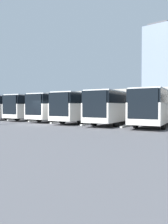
# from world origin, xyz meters

# --- Properties ---
(ground_plane) EXTENTS (600.00, 600.00, 0.00)m
(ground_plane) POSITION_xyz_m (0.00, 0.00, 0.00)
(ground_plane) COLOR #5B5B60
(bus_1) EXTENTS (4.04, 12.42, 3.37)m
(bus_1) POSITION_xyz_m (-10.35, -5.90, 1.88)
(bus_1) COLOR silver
(bus_1) RESTS_ON ground_plane
(curb_divider_1) EXTENTS (0.91, 5.60, 0.15)m
(curb_divider_1) POSITION_xyz_m (-8.28, -4.10, 0.07)
(curb_divider_1) COLOR #B2B2AD
(curb_divider_1) RESTS_ON ground_plane
(bus_2) EXTENTS (4.04, 12.42, 3.37)m
(bus_2) POSITION_xyz_m (-6.21, -5.62, 1.88)
(bus_2) COLOR silver
(bus_2) RESTS_ON ground_plane
(curb_divider_2) EXTENTS (0.91, 5.60, 0.15)m
(curb_divider_2) POSITION_xyz_m (-4.14, -3.82, 0.07)
(curb_divider_2) COLOR #B2B2AD
(curb_divider_2) RESTS_ON ground_plane
(bus_3) EXTENTS (4.04, 12.42, 3.37)m
(bus_3) POSITION_xyz_m (-2.07, -5.68, 1.88)
(bus_3) COLOR silver
(bus_3) RESTS_ON ground_plane
(curb_divider_3) EXTENTS (0.91, 5.60, 0.15)m
(curb_divider_3) POSITION_xyz_m (-0.00, -3.87, 0.07)
(curb_divider_3) COLOR #B2B2AD
(curb_divider_3) RESTS_ON ground_plane
(bus_4) EXTENTS (4.04, 12.42, 3.37)m
(bus_4) POSITION_xyz_m (2.07, -6.09, 1.88)
(bus_4) COLOR silver
(bus_4) RESTS_ON ground_plane
(curb_divider_4) EXTENTS (0.91, 5.60, 0.15)m
(curb_divider_4) POSITION_xyz_m (4.14, -4.29, 0.07)
(curb_divider_4) COLOR #B2B2AD
(curb_divider_4) RESTS_ON ground_plane
(bus_5) EXTENTS (4.04, 12.42, 3.37)m
(bus_5) POSITION_xyz_m (6.21, -6.01, 1.88)
(bus_5) COLOR silver
(bus_5) RESTS_ON ground_plane
(curb_divider_5) EXTENTS (0.91, 5.60, 0.15)m
(curb_divider_5) POSITION_xyz_m (8.28, -4.20, 0.07)
(curb_divider_5) COLOR #B2B2AD
(curb_divider_5) RESTS_ON ground_plane
(bus_6) EXTENTS (4.04, 12.42, 3.37)m
(bus_6) POSITION_xyz_m (10.35, -5.58, 1.88)
(bus_6) COLOR silver
(bus_6) RESTS_ON ground_plane
(curb_divider_6) EXTENTS (0.91, 5.60, 0.15)m
(curb_divider_6) POSITION_xyz_m (12.42, -3.78, 0.07)
(curb_divider_6) COLOR #B2B2AD
(curb_divider_6) RESTS_ON ground_plane
(bus_7) EXTENTS (4.04, 12.42, 3.37)m
(bus_7) POSITION_xyz_m (14.49, -6.60, 1.88)
(bus_7) COLOR silver
(bus_7) RESTS_ON ground_plane
(station_building) EXTENTS (40.14, 14.68, 5.02)m
(station_building) POSITION_xyz_m (0.00, -25.63, 2.54)
(station_building) COLOR #A8A399
(station_building) RESTS_ON ground_plane
(office_tower) EXTENTS (21.62, 21.62, 67.70)m
(office_tower) POSITION_xyz_m (37.57, -164.22, 33.25)
(office_tower) COLOR #7F8EA3
(office_tower) RESTS_ON ground_plane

